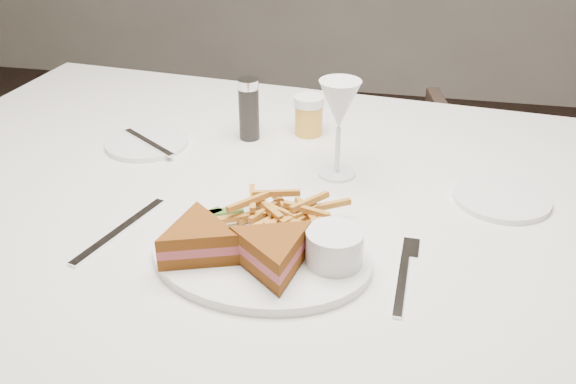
{
  "coord_description": "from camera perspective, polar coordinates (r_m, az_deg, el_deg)",
  "views": [
    {
      "loc": [
        0.37,
        -0.92,
        1.29
      ],
      "look_at": [
        0.2,
        -0.08,
        0.8
      ],
      "focal_mm": 40.0,
      "sensor_mm": 36.0,
      "label": 1
    }
  ],
  "objects": [
    {
      "name": "table_setting",
      "position": [
        0.99,
        -0.56,
        -0.96
      ],
      "size": [
        0.82,
        0.66,
        0.18
      ],
      "color": "white",
      "rests_on": "table"
    },
    {
      "name": "chair_far",
      "position": [
        1.98,
        5.66,
        -0.11
      ],
      "size": [
        0.71,
        0.68,
        0.63
      ],
      "primitive_type": "imported",
      "rotation": [
        0.0,
        0.0,
        3.34
      ],
      "color": "#45352A",
      "rests_on": "ground"
    },
    {
      "name": "table",
      "position": [
        1.29,
        0.45,
        -15.5
      ],
      "size": [
        1.67,
        1.2,
        0.75
      ],
      "primitive_type": "cube",
      "rotation": [
        0.0,
        0.0,
        -0.1
      ],
      "color": "silver",
      "rests_on": "ground"
    }
  ]
}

